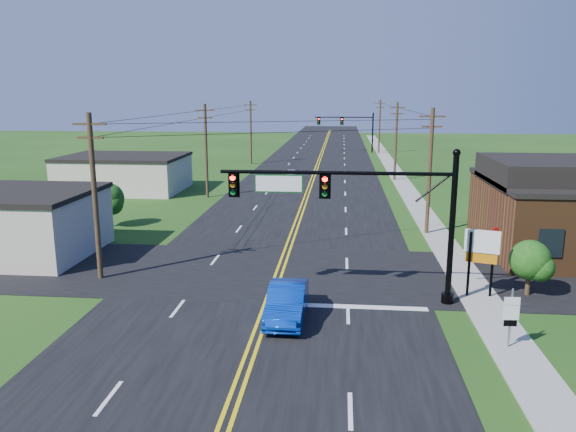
# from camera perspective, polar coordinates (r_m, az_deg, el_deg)

# --- Properties ---
(ground) EXTENTS (260.00, 260.00, 0.00)m
(ground) POSITION_cam_1_polar(r_m,az_deg,el_deg) (21.11, -5.08, -15.82)
(ground) COLOR #193E11
(ground) RESTS_ON ground
(road_main) EXTENTS (16.00, 220.00, 0.04)m
(road_main) POSITION_cam_1_polar(r_m,az_deg,el_deg) (69.09, 2.47, 4.04)
(road_main) COLOR black
(road_main) RESTS_ON ground
(road_cross) EXTENTS (70.00, 10.00, 0.04)m
(road_cross) POSITION_cam_1_polar(r_m,az_deg,el_deg) (32.06, -1.18, -5.71)
(road_cross) COLOR black
(road_cross) RESTS_ON ground
(sidewalk) EXTENTS (2.00, 160.00, 0.08)m
(sidewalk) POSITION_cam_1_polar(r_m,az_deg,el_deg) (59.52, 12.10, 2.46)
(sidewalk) COLOR gray
(sidewalk) RESTS_ON ground
(signal_mast_main) EXTENTS (11.30, 0.60, 7.48)m
(signal_mast_main) POSITION_cam_1_polar(r_m,az_deg,el_deg) (26.80, 7.03, 1.06)
(signal_mast_main) COLOR black
(signal_mast_main) RESTS_ON ground
(signal_mast_far) EXTENTS (10.98, 0.60, 7.48)m
(signal_mast_far) POSITION_cam_1_polar(r_m,az_deg,el_deg) (98.44, 6.05, 9.10)
(signal_mast_far) COLOR black
(signal_mast_far) RESTS_ON ground
(cream_bldg_near) EXTENTS (10.20, 8.20, 4.10)m
(cream_bldg_near) POSITION_cam_1_polar(r_m,az_deg,el_deg) (39.08, -26.42, -0.63)
(cream_bldg_near) COLOR beige
(cream_bldg_near) RESTS_ON ground
(cream_bldg_far) EXTENTS (12.20, 9.20, 3.70)m
(cream_bldg_far) POSITION_cam_1_polar(r_m,az_deg,el_deg) (61.17, -16.27, 4.22)
(cream_bldg_far) COLOR beige
(cream_bldg_far) RESTS_ON ground
(utility_pole_left_a) EXTENTS (1.80, 0.28, 9.00)m
(utility_pole_left_a) POSITION_cam_1_polar(r_m,az_deg,el_deg) (31.59, -19.05, 2.13)
(utility_pole_left_a) COLOR #352818
(utility_pole_left_a) RESTS_ON ground
(utility_pole_left_b) EXTENTS (1.80, 0.28, 9.00)m
(utility_pole_left_b) POSITION_cam_1_polar(r_m,az_deg,el_deg) (55.11, -8.32, 6.75)
(utility_pole_left_b) COLOR #352818
(utility_pole_left_b) RESTS_ON ground
(utility_pole_left_c) EXTENTS (1.80, 0.28, 9.00)m
(utility_pole_left_c) POSITION_cam_1_polar(r_m,az_deg,el_deg) (81.51, -3.81, 8.61)
(utility_pole_left_c) COLOR #352818
(utility_pole_left_c) RESTS_ON ground
(utility_pole_right_a) EXTENTS (1.80, 0.28, 9.00)m
(utility_pole_right_a) POSITION_cam_1_polar(r_m,az_deg,el_deg) (41.10, 14.21, 4.64)
(utility_pole_right_a) COLOR #352818
(utility_pole_right_a) RESTS_ON ground
(utility_pole_right_b) EXTENTS (1.80, 0.28, 9.00)m
(utility_pole_right_b) POSITION_cam_1_polar(r_m,az_deg,el_deg) (66.78, 10.91, 7.61)
(utility_pole_right_b) COLOR #352818
(utility_pole_right_b) RESTS_ON ground
(utility_pole_right_c) EXTENTS (1.80, 0.28, 9.00)m
(utility_pole_right_c) POSITION_cam_1_polar(r_m,az_deg,el_deg) (96.63, 9.28, 9.05)
(utility_pole_right_c) COLOR #352818
(utility_pole_right_c) RESTS_ON ground
(tree_right_back) EXTENTS (3.00, 3.00, 4.10)m
(tree_right_back) POSITION_cam_1_polar(r_m,az_deg,el_deg) (46.58, 20.90, 2.43)
(tree_right_back) COLOR #352818
(tree_right_back) RESTS_ON ground
(shrub_corner) EXTENTS (2.00, 2.00, 2.86)m
(shrub_corner) POSITION_cam_1_polar(r_m,az_deg,el_deg) (30.44, 23.38, -4.14)
(shrub_corner) COLOR #352818
(shrub_corner) RESTS_ON ground
(tree_left) EXTENTS (2.40, 2.40, 3.37)m
(tree_left) POSITION_cam_1_polar(r_m,az_deg,el_deg) (44.63, -17.80, 1.68)
(tree_left) COLOR #352818
(tree_left) RESTS_ON ground
(blue_car) EXTENTS (1.69, 4.74, 1.56)m
(blue_car) POSITION_cam_1_polar(r_m,az_deg,el_deg) (25.43, -0.11, -8.80)
(blue_car) COLOR #0835AF
(blue_car) RESTS_ON ground
(distant_car) EXTENTS (1.61, 3.68, 1.23)m
(distant_car) POSITION_cam_1_polar(r_m,az_deg,el_deg) (66.75, 0.38, 4.28)
(distant_car) COLOR silver
(distant_car) RESTS_ON ground
(route_sign) EXTENTS (0.63, 0.11, 2.51)m
(route_sign) POSITION_cam_1_polar(r_m,az_deg,el_deg) (24.04, 21.71, -9.24)
(route_sign) COLOR slate
(route_sign) RESTS_ON ground
(stop_sign) EXTENTS (0.74, 0.29, 2.17)m
(stop_sign) POSITION_cam_1_polar(r_m,az_deg,el_deg) (35.79, 20.33, -2.01)
(stop_sign) COLOR slate
(stop_sign) RESTS_ON ground
(pylon_sign) EXTENTS (1.66, 0.73, 3.43)m
(pylon_sign) POSITION_cam_1_polar(r_m,az_deg,el_deg) (29.12, 19.10, -3.17)
(pylon_sign) COLOR black
(pylon_sign) RESTS_ON ground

